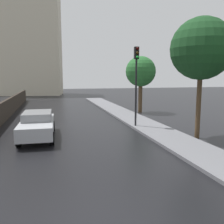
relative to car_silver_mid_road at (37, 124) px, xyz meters
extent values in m
cube|color=#B2B5BA|center=(0.00, -0.06, -0.09)|extent=(1.77, 4.47, 0.65)
cube|color=gray|center=(0.01, 0.24, 0.44)|extent=(1.51, 2.20, 0.41)
cylinder|color=black|center=(0.72, -1.54, -0.42)|extent=(0.24, 0.63, 0.63)
cylinder|color=black|center=(-0.80, -1.50, -0.42)|extent=(0.24, 0.63, 0.63)
cylinder|color=black|center=(0.80, 1.38, -0.42)|extent=(0.24, 0.63, 0.63)
cylinder|color=black|center=(-0.72, 1.42, -0.42)|extent=(0.24, 0.63, 0.63)
cylinder|color=black|center=(5.97, 1.13, 1.50)|extent=(0.12, 0.12, 4.19)
cube|color=black|center=(5.97, 1.13, 3.97)|extent=(0.26, 0.26, 0.75)
sphere|color=#360503|center=(5.97, 0.96, 4.22)|extent=(0.17, 0.17, 0.17)
sphere|color=#392405|center=(5.97, 0.96, 3.97)|extent=(0.17, 0.17, 0.17)
sphere|color=green|center=(5.97, 0.96, 3.72)|extent=(0.17, 0.17, 0.17)
cylinder|color=#4C3823|center=(8.67, 7.34, 0.66)|extent=(0.35, 0.35, 2.77)
sphere|color=#28662D|center=(8.67, 7.34, 2.99)|extent=(2.70, 2.70, 2.70)
cylinder|color=#4C3823|center=(8.25, -2.20, 1.05)|extent=(0.25, 0.25, 3.56)
sphere|color=#19421E|center=(8.25, -2.20, 3.94)|extent=(3.16, 3.16, 3.16)
cube|color=beige|center=(-2.57, 32.64, 8.53)|extent=(11.57, 7.77, 18.51)
camera|label=1|loc=(0.72, -13.22, 2.55)|focal=38.62mm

